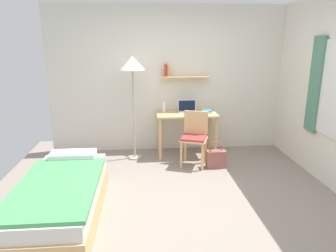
% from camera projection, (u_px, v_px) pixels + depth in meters
% --- Properties ---
extents(ground_plane, '(5.28, 5.28, 0.00)m').
position_uv_depth(ground_plane, '(188.00, 200.00, 3.92)').
color(ground_plane, gray).
extents(wall_back, '(4.40, 0.27, 2.60)m').
position_uv_depth(wall_back, '(172.00, 80.00, 5.52)').
color(wall_back, silver).
rests_on(wall_back, ground_plane).
extents(bed, '(0.86, 1.84, 0.54)m').
position_uv_depth(bed, '(62.00, 198.00, 3.47)').
color(bed, tan).
rests_on(bed, ground_plane).
extents(desk, '(1.05, 0.59, 0.75)m').
position_uv_depth(desk, '(186.00, 121.00, 5.41)').
color(desk, tan).
rests_on(desk, ground_plane).
extents(desk_chair, '(0.52, 0.50, 0.88)m').
position_uv_depth(desk_chair, '(194.00, 136.00, 4.95)').
color(desk_chair, tan).
rests_on(desk_chair, ground_plane).
extents(standing_lamp, '(0.40, 0.40, 1.74)m').
position_uv_depth(standing_lamp, '(132.00, 69.00, 4.95)').
color(standing_lamp, '#B2A893').
rests_on(standing_lamp, ground_plane).
extents(laptop, '(0.33, 0.23, 0.22)m').
position_uv_depth(laptop, '(187.00, 109.00, 5.40)').
color(laptop, '#B7BABF').
rests_on(laptop, desk).
extents(water_bottle, '(0.06, 0.06, 0.20)m').
position_uv_depth(water_bottle, '(164.00, 107.00, 5.39)').
color(water_bottle, silver).
rests_on(water_bottle, desk).
extents(book_stack, '(0.18, 0.23, 0.05)m').
position_uv_depth(book_stack, '(206.00, 111.00, 5.39)').
color(book_stack, silver).
rests_on(book_stack, desk).
extents(handbag, '(0.31, 0.13, 0.44)m').
position_uv_depth(handbag, '(216.00, 158.00, 4.91)').
color(handbag, '#99564C').
rests_on(handbag, ground_plane).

